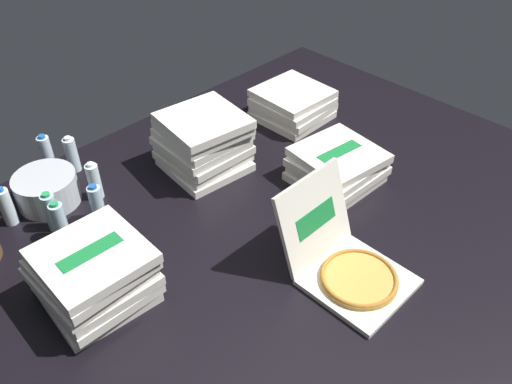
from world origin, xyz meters
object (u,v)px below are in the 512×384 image
water_bottle_5 (47,153)px  pizza_stack_right_far (94,275)px  pizza_stack_center_near (337,166)px  water_bottle_3 (6,207)px  water_bottle_1 (97,204)px  water_bottle_2 (94,181)px  open_pizza_box (346,262)px  pizza_stack_right_near (203,142)px  ice_bucket (47,189)px  water_bottle_4 (72,155)px  water_bottle_0 (51,212)px  water_bottle_6 (60,221)px  pizza_stack_left_far (293,104)px

water_bottle_5 → pizza_stack_right_far: bearing=-107.2°
pizza_stack_center_near → water_bottle_3: 1.60m
pizza_stack_right_far → water_bottle_1: 0.48m
water_bottle_2 → open_pizza_box: bearing=-69.0°
pizza_stack_right_far → water_bottle_3: (-0.05, 0.68, -0.03)m
pizza_stack_right_far → water_bottle_3: bearing=94.1°
open_pizza_box → pizza_stack_right_near: (0.09, 1.01, 0.08)m
pizza_stack_right_far → ice_bucket: 0.71m
water_bottle_4 → water_bottle_0: bearing=-131.5°
ice_bucket → water_bottle_4: size_ratio=1.46×
water_bottle_1 → water_bottle_5: size_ratio=1.00×
pizza_stack_right_far → water_bottle_5: size_ratio=2.05×
pizza_stack_center_near → pizza_stack_right_far: (-1.29, 0.20, 0.04)m
open_pizza_box → water_bottle_6: open_pizza_box is taller
water_bottle_0 → water_bottle_2: size_ratio=1.00×
water_bottle_2 → water_bottle_3: size_ratio=1.00×
water_bottle_2 → water_bottle_1: bearing=-117.8°
pizza_stack_right_near → water_bottle_3: size_ratio=2.14×
ice_bucket → water_bottle_0: size_ratio=1.46×
pizza_stack_right_far → water_bottle_2: pizza_stack_right_far is taller
pizza_stack_left_far → water_bottle_5: size_ratio=2.03×
water_bottle_0 → water_bottle_3: same height
open_pizza_box → water_bottle_5: open_pizza_box is taller
pizza_stack_right_far → water_bottle_0: bearing=81.0°
open_pizza_box → pizza_stack_right_far: open_pizza_box is taller
water_bottle_3 → pizza_stack_left_far: bearing=-10.4°
water_bottle_1 → water_bottle_3: bearing=137.7°
pizza_stack_right_near → water_bottle_6: bearing=177.3°
open_pizza_box → water_bottle_3: size_ratio=2.52×
pizza_stack_right_near → pizza_stack_left_far: (0.70, 0.00, -0.07)m
pizza_stack_center_near → pizza_stack_right_far: pizza_stack_right_far is taller
pizza_stack_center_near → water_bottle_0: water_bottle_0 is taller
open_pizza_box → pizza_stack_center_near: (0.49, 0.43, 0.01)m
pizza_stack_right_near → pizza_stack_left_far: bearing=0.1°
pizza_stack_center_near → pizza_stack_right_near: pizza_stack_right_near is taller
ice_bucket → pizza_stack_center_near: bearing=-38.3°
pizza_stack_left_far → ice_bucket: 1.47m
water_bottle_6 → water_bottle_1: bearing=-4.0°
open_pizza_box → water_bottle_3: bearing=122.8°
pizza_stack_right_near → water_bottle_2: size_ratio=2.14×
water_bottle_4 → water_bottle_1: bearing=-105.5°
pizza_stack_left_far → water_bottle_2: bearing=171.8°
water_bottle_3 → water_bottle_5: same height
water_bottle_3 → water_bottle_4: size_ratio=1.00×
pizza_stack_center_near → water_bottle_4: 1.38m
water_bottle_5 → water_bottle_6: 0.57m
pizza_stack_left_far → water_bottle_4: (-1.21, 0.46, 0.01)m
pizza_stack_center_near → water_bottle_2: bearing=141.3°
pizza_stack_left_far → pizza_stack_right_far: bearing=-166.6°
open_pizza_box → pizza_stack_left_far: size_ratio=1.24×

